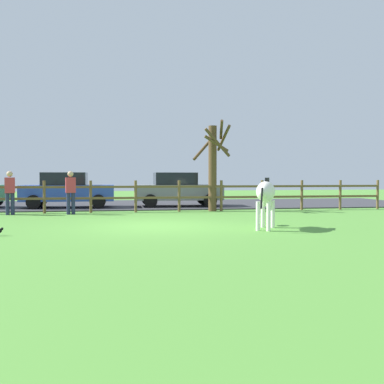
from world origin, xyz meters
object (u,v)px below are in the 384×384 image
object	(u,v)px
parked_car_grey	(177,189)
parked_car_blue	(68,190)
bare_tree	(213,163)
visitor_right_of_tree	(71,190)
zebra	(266,195)
visitor_left_of_tree	(10,191)

from	to	relation	value
parked_car_grey	parked_car_blue	distance (m)	4.95
bare_tree	parked_car_blue	bearing A→B (deg)	158.71
bare_tree	visitor_right_of_tree	size ratio (longest dim) A/B	2.29
zebra	parked_car_blue	bearing A→B (deg)	126.04
bare_tree	visitor_right_of_tree	bearing A→B (deg)	-172.62
bare_tree	parked_car_grey	bearing A→B (deg)	116.11
visitor_right_of_tree	visitor_left_of_tree	bearing A→B (deg)	176.18
parked_car_grey	bare_tree	bearing A→B (deg)	-63.89
bare_tree	parked_car_grey	distance (m)	2.93
parked_car_blue	visitor_right_of_tree	bearing A→B (deg)	-81.29
zebra	parked_car_blue	distance (m)	10.71
bare_tree	parked_car_blue	size ratio (longest dim) A/B	0.93
parked_car_grey	visitor_left_of_tree	distance (m)	7.34
zebra	visitor_left_of_tree	bearing A→B (deg)	144.76
parked_car_blue	visitor_left_of_tree	xyz separation A→B (m)	(-1.74, -2.98, 0.06)
parked_car_blue	visitor_right_of_tree	xyz separation A→B (m)	(0.48, -3.13, 0.06)
parked_car_grey	visitor_left_of_tree	world-z (taller)	visitor_left_of_tree
bare_tree	visitor_left_of_tree	size ratio (longest dim) A/B	2.29
zebra	visitor_left_of_tree	xyz separation A→B (m)	(-8.04, 5.68, -0.02)
parked_car_grey	zebra	bearing A→B (deg)	-81.18
parked_car_blue	visitor_left_of_tree	size ratio (longest dim) A/B	2.45
parked_car_grey	visitor_right_of_tree	bearing A→B (deg)	-144.77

